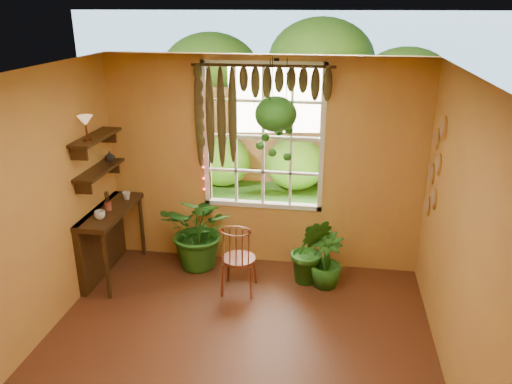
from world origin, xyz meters
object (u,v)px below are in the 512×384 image
(counter_ledge, at_px, (104,234))
(potted_plant_left, at_px, (200,230))
(windsor_chair, at_px, (238,268))
(potted_plant_mid, at_px, (311,250))
(hanging_basket, at_px, (276,119))

(counter_ledge, distance_m, potted_plant_left, 1.20)
(counter_ledge, distance_m, windsor_chair, 1.77)
(counter_ledge, relative_size, potted_plant_left, 1.15)
(potted_plant_mid, bearing_deg, hanging_basket, 163.95)
(hanging_basket, bearing_deg, potted_plant_mid, -16.05)
(counter_ledge, height_order, windsor_chair, windsor_chair)
(potted_plant_mid, bearing_deg, counter_ledge, -175.99)
(windsor_chair, relative_size, potted_plant_mid, 1.20)
(windsor_chair, bearing_deg, potted_plant_left, 137.99)
(potted_plant_left, bearing_deg, potted_plant_mid, -7.18)
(potted_plant_left, distance_m, potted_plant_mid, 1.44)
(counter_ledge, bearing_deg, potted_plant_left, 17.49)
(hanging_basket, bearing_deg, counter_ledge, -171.50)
(counter_ledge, distance_m, hanging_basket, 2.59)
(windsor_chair, distance_m, potted_plant_left, 0.82)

